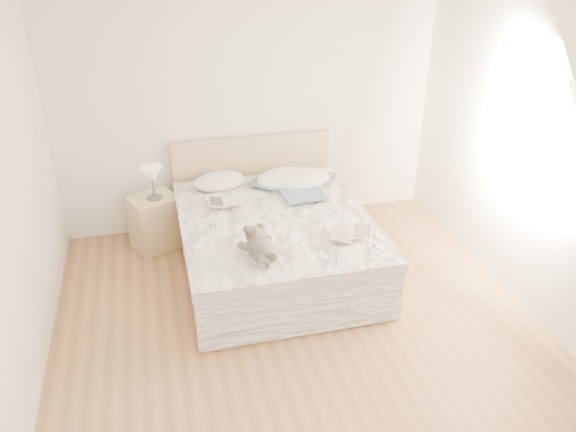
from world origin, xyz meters
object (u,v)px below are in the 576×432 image
at_px(nightstand, 155,222).
at_px(childrens_book, 352,233).
at_px(bed, 273,240).
at_px(table_lamp, 152,176).
at_px(teddy_bear, 260,254).
at_px(photo_book, 225,202).

bearing_deg(nightstand, childrens_book, -38.13).
relative_size(bed, table_lamp, 6.39).
xyz_separation_m(bed, teddy_bear, (-0.28, -0.78, 0.34)).
height_order(bed, nightstand, bed).
height_order(nightstand, photo_book, photo_book).
height_order(table_lamp, photo_book, table_lamp).
bearing_deg(childrens_book, bed, 157.81).
distance_m(table_lamp, photo_book, 0.78).
bearing_deg(bed, childrens_book, -46.77).
bearing_deg(bed, photo_book, 146.33).
relative_size(table_lamp, childrens_book, 0.87).
xyz_separation_m(bed, childrens_book, (0.57, -0.60, 0.32)).
height_order(bed, teddy_bear, bed).
xyz_separation_m(nightstand, photo_book, (0.68, -0.42, 0.35)).
xyz_separation_m(bed, nightstand, (-1.09, 0.69, -0.03)).
relative_size(bed, photo_book, 6.33).
relative_size(childrens_book, teddy_bear, 1.06).
relative_size(bed, childrens_book, 5.56).
bearing_deg(childrens_book, photo_book, 162.67).
height_order(nightstand, table_lamp, table_lamp).
distance_m(photo_book, teddy_bear, 1.06).
bearing_deg(bed, teddy_bear, -109.90).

